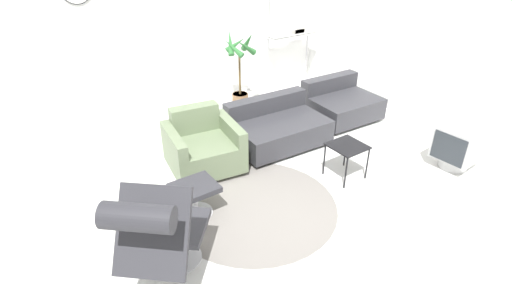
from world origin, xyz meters
The scene contains 13 objects.
ground_plane centered at (0.00, 0.00, 0.00)m, with size 12.00×12.00×0.00m, color silver.
wall_back centered at (0.00, 2.99, 1.40)m, with size 12.00×0.09×2.80m.
wall_right centered at (3.45, 0.00, 1.40)m, with size 0.06×12.00×2.80m.
round_rug centered at (0.03, -0.04, 0.00)m, with size 1.86×1.86×0.01m.
lounge_chair centered at (-1.23, -0.55, 0.69)m, with size 1.06×1.10×1.13m.
ottoman centered at (-0.55, 0.22, 0.27)m, with size 0.47×0.40×0.37m.
armchair_red centered at (-0.04, 1.00, 0.29)m, with size 0.97×0.93×0.76m.
couch_low centered at (1.13, 1.00, 0.23)m, with size 1.34×0.95×0.61m.
couch_second centered at (2.48, 1.10, 0.23)m, with size 1.08×0.93×0.61m.
side_table centered at (1.31, -0.17, 0.39)m, with size 0.41×0.41×0.44m.
crt_television centered at (2.63, -0.81, 0.31)m, with size 0.52×0.50×0.57m.
potted_plant centered at (1.39, 2.39, 0.62)m, with size 0.49×0.50×1.31m.
shelf_unit centered at (2.79, 2.70, 1.04)m, with size 1.01×0.28×1.97m.
Camera 1 is at (-1.96, -2.99, 2.80)m, focal length 28.00 mm.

